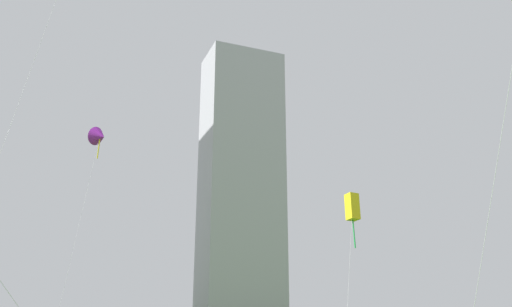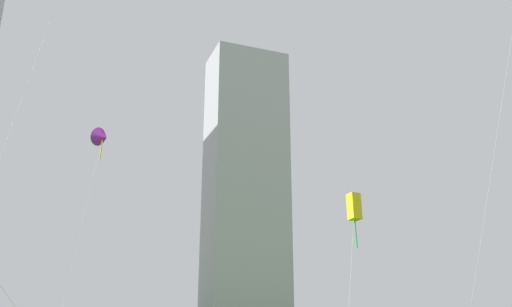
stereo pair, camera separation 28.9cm
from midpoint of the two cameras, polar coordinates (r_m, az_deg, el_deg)
The scene contains 3 objects.
kite_flying_1 at distance 50.16m, azimuth -16.29°, elevation 1.72°, with size 3.77×4.55×19.20m.
kite_flying_4 at distance 39.53m, azimuth 10.89°, elevation -5.78°, with size 3.68×3.10×11.07m.
distant_highrise_1 at distance 157.01m, azimuth -1.09°, elevation -3.33°, with size 23.10×15.63×84.38m, color #A8A8AD.
Camera 2 is at (-14.08, -14.30, 1.66)m, focal length 36.58 mm.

